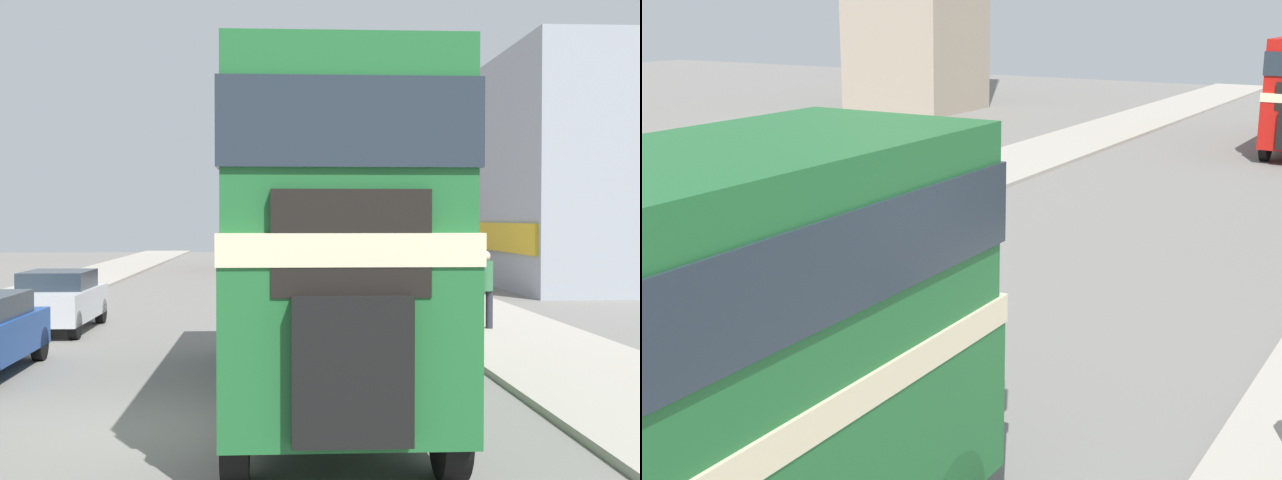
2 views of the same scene
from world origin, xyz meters
TOP-DOWN VIEW (x-y plane):
  - car_parked_far at (-3.84, 10.30)m, footprint 1.71×3.98m

SIDE VIEW (x-z plane):
  - car_parked_far at x=-3.84m, z-range 0.03..1.47m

